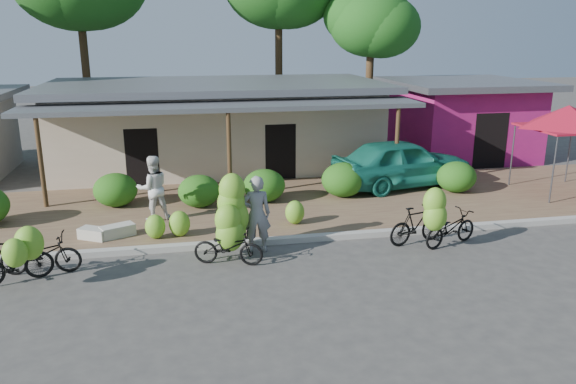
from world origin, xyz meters
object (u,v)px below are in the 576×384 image
red_canopy (568,117)px  bystander (153,188)px  bike_right (423,220)px  sack_near (118,231)px  bike_far_left (39,252)px  vendor (256,214)px  tree_near_right (367,20)px  teal_van (402,163)px  bike_left (14,261)px  sack_far (94,233)px  bike_far_right (450,228)px  bike_center (230,226)px

red_canopy → bystander: (-13.05, -0.35, -1.57)m
bike_right → sack_near: (-7.57, 1.89, -0.43)m
bike_far_left → vendor: vendor is taller
tree_near_right → teal_van: size_ratio=1.50×
tree_near_right → sack_near: 16.62m
bike_left → bystander: bearing=-58.4°
bike_left → bike_right: bearing=-107.4°
bike_left → teal_van: size_ratio=0.34×
sack_far → vendor: size_ratio=0.39×
tree_near_right → bike_left: bearing=-131.7°
sack_near → red_canopy: bearing=6.4°
vendor → red_canopy: bearing=-161.9°
vendor → bike_far_right: bearing=175.9°
bike_far_left → vendor: 4.96m
bike_center → sack_far: 3.81m
bike_far_left → sack_far: size_ratio=2.37×
red_canopy → bike_center: bearing=-163.3°
bike_far_right → teal_van: bearing=-29.7°
bike_center → bike_far_right: (5.54, -0.16, -0.38)m
bike_far_left → bike_left: bike_far_left is taller
tree_near_right → vendor: 15.60m
bike_far_right → bike_center: bearing=67.4°
red_canopy → sack_far: size_ratio=4.67×
sack_far → red_canopy: bearing=6.4°
bike_left → sack_near: bike_left is taller
bike_left → sack_far: size_ratio=2.20×
bike_right → teal_van: 5.33m
bike_right → bike_center: bearing=73.3°
sack_far → vendor: bearing=-18.6°
tree_near_right → red_canopy: 11.08m
tree_near_right → red_canopy: bearing=-71.3°
bystander → vendor: bearing=120.4°
bike_far_left → teal_van: size_ratio=0.37×
bike_right → vendor: vendor is taller
bike_left → bike_far_right: 10.20m
bike_center → bystander: 3.55m
tree_near_right → bystander: 14.95m
bike_left → bike_far_right: size_ratio=0.92×
red_canopy → bike_right: (-6.39, -3.45, -1.91)m
bike_far_left → bike_right: 9.05m
tree_near_right → bike_right: bearing=-102.4°
bike_far_left → bike_right: size_ratio=1.04×
red_canopy → bike_far_left: bearing=-167.3°
red_canopy → bystander: red_canopy is taller
teal_van → bike_center: bearing=117.3°
bike_left → sack_far: bike_left is taller
red_canopy → sack_near: size_ratio=4.12×
bike_far_left → bystander: size_ratio=0.97×
bike_right → sack_far: 8.36m
sack_near → teal_van: teal_van is taller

